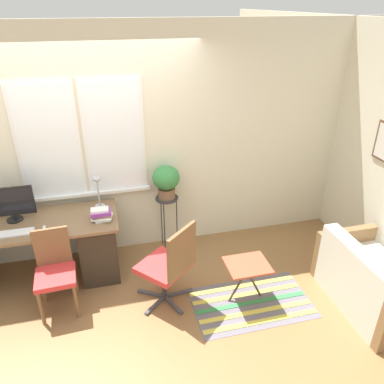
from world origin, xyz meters
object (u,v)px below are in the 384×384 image
object	(u,v)px
desk_chair_wooden	(55,270)
potted_plant	(166,180)
monitor	(11,203)
plant_stand	(167,204)
desk_lamp	(98,186)
office_chair_swivel	(170,265)
keyboard	(13,233)
book_stack	(101,214)
mouse	(44,227)
folding_stool	(247,267)
couch_loveseat	(371,284)

from	to	relation	value
desk_chair_wooden	potted_plant	world-z (taller)	potted_plant
monitor	plant_stand	bearing A→B (deg)	4.20
desk_lamp	office_chair_swivel	xyz separation A→B (m)	(0.63, -0.91, -0.52)
keyboard	book_stack	xyz separation A→B (m)	(0.88, 0.07, 0.06)
mouse	desk_lamp	world-z (taller)	desk_lamp
mouse	desk_chair_wooden	bearing A→B (deg)	-76.42
keyboard	desk_lamp	world-z (taller)	desk_lamp
plant_stand	potted_plant	size ratio (longest dim) A/B	1.80
keyboard	plant_stand	size ratio (longest dim) A/B	0.54
potted_plant	office_chair_swivel	bearing A→B (deg)	-99.40
mouse	potted_plant	bearing A→B (deg)	15.76
mouse	book_stack	distance (m)	0.59
office_chair_swivel	folding_stool	xyz separation A→B (m)	(0.78, -0.16, -0.06)
book_stack	office_chair_swivel	world-z (taller)	office_chair_swivel
desk_chair_wooden	desk_lamp	bearing A→B (deg)	51.57
mouse	potted_plant	size ratio (longest dim) A/B	0.17
desk_lamp	office_chair_swivel	bearing A→B (deg)	-55.43
monitor	couch_loveseat	world-z (taller)	monitor
couch_loveseat	plant_stand	xyz separation A→B (m)	(-1.84, 1.49, 0.38)
monitor	folding_stool	distance (m)	2.56
mouse	book_stack	world-z (taller)	book_stack
monitor	desk_lamp	bearing A→B (deg)	5.22
plant_stand	folding_stool	distance (m)	1.29
monitor	couch_loveseat	distance (m)	3.84
monitor	desk_chair_wooden	distance (m)	0.88
couch_loveseat	potted_plant	xyz separation A→B (m)	(-1.84, 1.49, 0.70)
mouse	folding_stool	world-z (taller)	mouse
couch_loveseat	desk_lamp	bearing A→B (deg)	61.05
plant_stand	potted_plant	bearing A→B (deg)	45.00
book_stack	office_chair_swivel	size ratio (longest dim) A/B	0.25
potted_plant	couch_loveseat	bearing A→B (deg)	-39.10
monitor	folding_stool	size ratio (longest dim) A/B	1.02
plant_stand	couch_loveseat	bearing A→B (deg)	-39.10
mouse	desk_chair_wooden	distance (m)	0.46
keyboard	office_chair_swivel	distance (m)	1.62
keyboard	folding_stool	xyz separation A→B (m)	(2.28, -0.70, -0.33)
book_stack	plant_stand	world-z (taller)	book_stack
keyboard	mouse	distance (m)	0.30
office_chair_swivel	potted_plant	world-z (taller)	potted_plant
desk_lamp	plant_stand	distance (m)	0.86
desk_lamp	plant_stand	xyz separation A→B (m)	(0.79, 0.04, -0.35)
office_chair_swivel	potted_plant	distance (m)	1.08
book_stack	plant_stand	size ratio (longest dim) A/B	0.33
mouse	couch_loveseat	size ratio (longest dim) A/B	0.06
keyboard	plant_stand	xyz separation A→B (m)	(1.66, 0.41, -0.10)
monitor	mouse	bearing A→B (deg)	-38.95
folding_stool	desk_lamp	bearing A→B (deg)	142.73
keyboard	desk_chair_wooden	bearing A→B (deg)	-39.82
keyboard	couch_loveseat	world-z (taller)	keyboard
couch_loveseat	potted_plant	world-z (taller)	potted_plant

